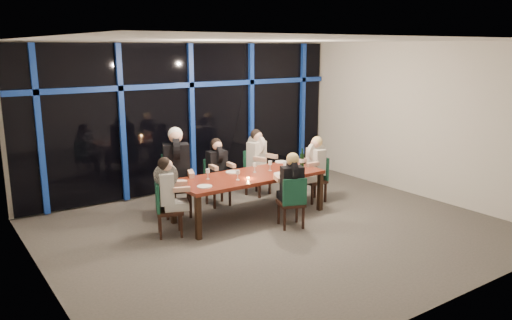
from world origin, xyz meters
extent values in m
plane|color=#58534E|center=(0.00, 0.00, 0.00)|extent=(7.00, 7.00, 0.00)
cube|color=silver|center=(0.00, 3.00, 1.50)|extent=(7.00, 0.04, 3.00)
cube|color=silver|center=(0.00, -3.00, 1.50)|extent=(7.00, 0.04, 3.00)
cube|color=silver|center=(-3.50, 0.00, 1.50)|extent=(0.04, 6.00, 3.00)
cube|color=silver|center=(3.50, 0.00, 1.50)|extent=(0.04, 6.00, 3.00)
cube|color=white|center=(0.00, 0.00, 3.00)|extent=(7.00, 6.00, 0.04)
cube|color=black|center=(0.00, 2.94, 1.50)|extent=(6.86, 0.04, 2.94)
cube|color=navy|center=(-2.90, 2.89, 1.50)|extent=(0.10, 0.10, 2.94)
cube|color=navy|center=(-1.45, 2.89, 1.50)|extent=(0.10, 0.10, 2.94)
cube|color=navy|center=(0.00, 2.89, 1.50)|extent=(0.10, 0.10, 2.94)
cube|color=navy|center=(1.45, 2.89, 1.50)|extent=(0.10, 0.10, 2.94)
cube|color=navy|center=(2.90, 2.89, 1.50)|extent=(0.10, 0.10, 2.94)
cube|color=navy|center=(0.00, 2.89, 2.16)|extent=(6.86, 0.10, 0.10)
cube|color=#FF2D14|center=(1.10, 3.25, 2.15)|extent=(0.60, 0.05, 0.35)
cube|color=maroon|center=(0.00, 0.80, 0.72)|extent=(2.60, 1.00, 0.06)
cube|color=black|center=(-1.24, 0.36, 0.34)|extent=(0.08, 0.08, 0.69)
cube|color=black|center=(1.24, 0.36, 0.34)|extent=(0.08, 0.08, 0.69)
cube|color=black|center=(-1.24, 1.24, 0.34)|extent=(0.08, 0.08, 0.69)
cube|color=black|center=(1.24, 1.24, 0.34)|extent=(0.08, 0.08, 0.69)
cube|color=black|center=(-1.00, 1.57, 0.49)|extent=(0.64, 0.64, 0.07)
cube|color=#195139|center=(-0.92, 1.77, 0.79)|extent=(0.48, 0.23, 0.55)
cube|color=black|center=(-1.25, 1.46, 0.23)|extent=(0.06, 0.06, 0.46)
cube|color=black|center=(-0.88, 1.32, 0.23)|extent=(0.06, 0.06, 0.46)
cube|color=black|center=(-1.11, 1.82, 0.23)|extent=(0.06, 0.06, 0.46)
cube|color=black|center=(-0.74, 1.68, 0.23)|extent=(0.06, 0.06, 0.46)
cube|color=black|center=(-0.12, 1.67, 0.40)|extent=(0.42, 0.42, 0.05)
cube|color=#195139|center=(-0.11, 1.85, 0.64)|extent=(0.40, 0.07, 0.44)
cube|color=black|center=(-0.29, 1.52, 0.19)|extent=(0.04, 0.04, 0.37)
cube|color=black|center=(0.03, 1.50, 0.19)|extent=(0.04, 0.04, 0.37)
cube|color=black|center=(-0.27, 1.84, 0.19)|extent=(0.04, 0.04, 0.37)
cube|color=black|center=(0.05, 1.82, 0.19)|extent=(0.04, 0.04, 0.37)
cube|color=black|center=(0.88, 1.80, 0.42)|extent=(0.53, 0.53, 0.06)
cube|color=#195139|center=(0.82, 1.97, 0.67)|extent=(0.41, 0.17, 0.47)
cube|color=black|center=(0.77, 1.58, 0.20)|extent=(0.05, 0.05, 0.39)
cube|color=black|center=(1.09, 1.69, 0.20)|extent=(0.05, 0.05, 0.39)
cube|color=black|center=(0.67, 1.90, 0.20)|extent=(0.05, 0.05, 0.39)
cube|color=black|center=(0.99, 2.01, 0.20)|extent=(0.05, 0.05, 0.39)
cube|color=black|center=(-1.52, 0.77, 0.40)|extent=(0.51, 0.51, 0.05)
cube|color=#195139|center=(-1.69, 0.83, 0.64)|extent=(0.18, 0.39, 0.44)
cube|color=black|center=(-1.43, 0.57, 0.19)|extent=(0.05, 0.05, 0.37)
cube|color=black|center=(-1.32, 0.87, 0.19)|extent=(0.05, 0.05, 0.37)
cube|color=black|center=(-1.73, 0.68, 0.19)|extent=(0.05, 0.05, 0.37)
cube|color=black|center=(-1.62, 0.98, 0.19)|extent=(0.05, 0.05, 0.37)
cube|color=black|center=(1.51, 0.84, 0.40)|extent=(0.42, 0.42, 0.05)
cube|color=#195139|center=(1.68, 0.83, 0.64)|extent=(0.06, 0.40, 0.44)
cube|color=black|center=(1.35, 1.00, 0.19)|extent=(0.04, 0.04, 0.37)
cube|color=black|center=(1.34, 0.68, 0.19)|extent=(0.04, 0.04, 0.37)
cube|color=black|center=(1.67, 0.99, 0.19)|extent=(0.04, 0.04, 0.37)
cube|color=black|center=(1.66, 0.67, 0.19)|extent=(0.04, 0.04, 0.37)
cube|color=black|center=(0.28, 0.00, 0.40)|extent=(0.51, 0.51, 0.05)
cube|color=#195139|center=(0.22, -0.16, 0.63)|extent=(0.39, 0.17, 0.44)
cube|color=black|center=(0.49, 0.10, 0.19)|extent=(0.05, 0.05, 0.37)
cube|color=black|center=(0.19, 0.20, 0.19)|extent=(0.05, 0.05, 0.37)
cube|color=black|center=(0.38, -0.20, 0.19)|extent=(0.05, 0.05, 0.37)
cube|color=black|center=(0.08, -0.10, 0.19)|extent=(0.05, 0.05, 0.37)
cube|color=black|center=(-1.04, 1.45, 0.60)|extent=(0.53, 0.57, 0.15)
cube|color=black|center=(-0.98, 1.61, 0.96)|extent=(0.50, 0.40, 0.61)
cylinder|color=black|center=(-0.98, 1.61, 1.20)|extent=(0.27, 0.47, 0.46)
sphere|color=tan|center=(-0.99, 1.59, 1.40)|extent=(0.23, 0.23, 0.23)
sphere|color=silver|center=(-0.97, 1.63, 1.43)|extent=(0.25, 0.25, 0.25)
cube|color=tan|center=(-1.28, 1.44, 0.79)|extent=(0.20, 0.34, 0.09)
cube|color=tan|center=(-0.87, 1.29, 0.79)|extent=(0.20, 0.34, 0.09)
cube|color=black|center=(-0.13, 1.56, 0.49)|extent=(0.34, 0.39, 0.12)
cube|color=black|center=(-0.12, 1.71, 0.78)|extent=(0.37, 0.23, 0.50)
cylinder|color=black|center=(-0.12, 1.71, 0.98)|extent=(0.11, 0.38, 0.37)
sphere|color=tan|center=(-0.12, 1.69, 1.14)|extent=(0.19, 0.19, 0.19)
sphere|color=black|center=(-0.12, 1.72, 1.16)|extent=(0.20, 0.20, 0.20)
cube|color=tan|center=(-0.31, 1.50, 0.79)|extent=(0.08, 0.27, 0.07)
cube|color=tan|center=(0.05, 1.48, 0.79)|extent=(0.08, 0.27, 0.07)
cube|color=silver|center=(0.91, 1.69, 0.51)|extent=(0.44, 0.47, 0.13)
cube|color=silver|center=(0.86, 1.83, 0.82)|extent=(0.42, 0.32, 0.52)
cylinder|color=silver|center=(0.86, 1.83, 1.02)|extent=(0.21, 0.40, 0.39)
sphere|color=tan|center=(0.87, 1.81, 1.19)|extent=(0.20, 0.20, 0.20)
sphere|color=black|center=(0.86, 1.85, 1.22)|extent=(0.21, 0.21, 0.21)
cube|color=tan|center=(0.75, 1.56, 0.79)|extent=(0.15, 0.29, 0.07)
cube|color=tan|center=(1.11, 1.67, 0.79)|extent=(0.15, 0.29, 0.07)
cube|color=black|center=(-1.42, 0.74, 0.49)|extent=(0.46, 0.43, 0.12)
cube|color=black|center=(-1.56, 0.78, 0.78)|extent=(0.32, 0.41, 0.50)
cylinder|color=black|center=(-1.56, 0.78, 0.97)|extent=(0.38, 0.21, 0.37)
sphere|color=tan|center=(-1.54, 0.78, 1.13)|extent=(0.19, 0.19, 0.19)
sphere|color=black|center=(-1.57, 0.79, 1.16)|extent=(0.20, 0.20, 0.20)
cube|color=tan|center=(-1.42, 0.54, 0.79)|extent=(0.27, 0.16, 0.07)
cube|color=tan|center=(-1.29, 0.88, 0.79)|extent=(0.27, 0.16, 0.07)
cube|color=silver|center=(1.40, 0.84, 0.49)|extent=(0.39, 0.34, 0.12)
cube|color=silver|center=(1.54, 0.83, 0.78)|extent=(0.23, 0.36, 0.50)
cylinder|color=silver|center=(1.54, 0.83, 0.97)|extent=(0.38, 0.11, 0.37)
sphere|color=tan|center=(1.52, 0.83, 1.13)|extent=(0.19, 0.19, 0.19)
sphere|color=tan|center=(1.56, 0.83, 1.16)|extent=(0.20, 0.20, 0.20)
cube|color=tan|center=(1.34, 1.02, 0.79)|extent=(0.27, 0.08, 0.07)
cube|color=tan|center=(1.32, 0.67, 0.79)|extent=(0.27, 0.08, 0.07)
cube|color=black|center=(0.32, 0.10, 0.48)|extent=(0.42, 0.46, 0.12)
cube|color=black|center=(0.27, -0.03, 0.78)|extent=(0.40, 0.32, 0.49)
cylinder|color=black|center=(0.27, -0.03, 0.97)|extent=(0.21, 0.38, 0.37)
sphere|color=tan|center=(0.28, -0.02, 1.13)|extent=(0.19, 0.19, 0.19)
sphere|color=tan|center=(0.26, -0.05, 1.16)|extent=(0.20, 0.20, 0.20)
cube|color=tan|center=(0.51, 0.11, 0.79)|extent=(0.15, 0.27, 0.07)
cube|color=tan|center=(0.18, 0.23, 0.79)|extent=(0.15, 0.27, 0.07)
cylinder|color=white|center=(-1.20, 1.05, 0.76)|extent=(0.24, 0.24, 0.01)
cylinder|color=white|center=(-0.15, 1.11, 0.76)|extent=(0.24, 0.24, 0.01)
cylinder|color=white|center=(1.04, 1.26, 0.76)|extent=(0.24, 0.24, 0.01)
cylinder|color=white|center=(-1.00, 0.58, 0.76)|extent=(0.24, 0.24, 0.01)
cylinder|color=white|center=(0.95, 0.86, 0.76)|extent=(0.24, 0.24, 0.01)
cylinder|color=white|center=(0.47, 0.53, 0.76)|extent=(0.24, 0.24, 0.01)
cylinder|color=black|center=(1.09, 0.70, 0.88)|extent=(0.08, 0.08, 0.26)
cylinder|color=black|center=(1.09, 0.70, 1.06)|extent=(0.03, 0.03, 0.10)
cylinder|color=silver|center=(1.09, 0.70, 0.88)|extent=(0.08, 0.08, 0.07)
cylinder|color=silver|center=(0.67, 0.64, 0.84)|extent=(0.10, 0.10, 0.18)
cylinder|color=silver|center=(0.72, 0.64, 0.86)|extent=(0.01, 0.01, 0.13)
cylinder|color=#FFAE4C|center=(-0.16, 0.60, 0.76)|extent=(0.05, 0.05, 0.03)
cylinder|color=silver|center=(-0.35, 0.63, 0.75)|extent=(0.06, 0.06, 0.01)
cylinder|color=silver|center=(-0.35, 0.63, 0.80)|extent=(0.01, 0.01, 0.10)
cylinder|color=silver|center=(-0.35, 0.63, 0.88)|extent=(0.06, 0.06, 0.07)
cylinder|color=silver|center=(0.18, 0.90, 0.75)|extent=(0.06, 0.06, 0.01)
cylinder|color=silver|center=(0.18, 0.90, 0.80)|extent=(0.01, 0.01, 0.10)
cylinder|color=silver|center=(0.18, 0.90, 0.89)|extent=(0.07, 0.07, 0.07)
cylinder|color=silver|center=(0.47, 0.84, 0.75)|extent=(0.07, 0.07, 0.01)
cylinder|color=silver|center=(0.47, 0.84, 0.81)|extent=(0.01, 0.01, 0.10)
cylinder|color=silver|center=(0.47, 0.84, 0.89)|extent=(0.07, 0.07, 0.07)
cylinder|color=silver|center=(-0.72, 0.96, 0.75)|extent=(0.06, 0.06, 0.01)
cylinder|color=silver|center=(-0.72, 0.96, 0.81)|extent=(0.01, 0.01, 0.10)
cylinder|color=silver|center=(-0.72, 0.96, 0.89)|extent=(0.07, 0.07, 0.07)
cylinder|color=silver|center=(0.95, 0.88, 0.75)|extent=(0.06, 0.06, 0.01)
cylinder|color=silver|center=(0.95, 0.88, 0.81)|extent=(0.01, 0.01, 0.10)
cylinder|color=silver|center=(0.95, 0.88, 0.89)|extent=(0.07, 0.07, 0.07)
camera|label=1|loc=(-4.62, -6.09, 2.90)|focal=35.00mm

